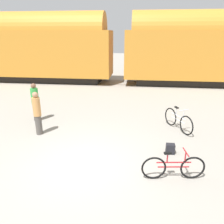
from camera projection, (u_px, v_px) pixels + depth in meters
name	position (u px, v px, depth m)	size (l,w,h in m)	color
ground_plane	(83.00, 163.00, 6.70)	(80.00, 80.00, 0.00)	gray
freight_train	(118.00, 46.00, 16.70)	(49.45, 2.89, 5.36)	black
rail_near	(117.00, 85.00, 16.98)	(61.45, 0.07, 0.01)	#4C4238
rail_far	(119.00, 81.00, 18.32)	(61.45, 0.07, 0.01)	#4C4238
bicycle_silver	(178.00, 120.00, 8.93)	(0.89, 1.60, 0.96)	black
bicycle_maroon	(173.00, 167.00, 5.88)	(1.72, 0.46, 0.84)	black
person_in_green	(35.00, 102.00, 9.71)	(0.32, 0.32, 1.73)	black
person_in_tan	(37.00, 113.00, 8.37)	(0.29, 0.29, 1.71)	#514C47
backpack	(170.00, 149.00, 7.20)	(0.28, 0.20, 0.34)	black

